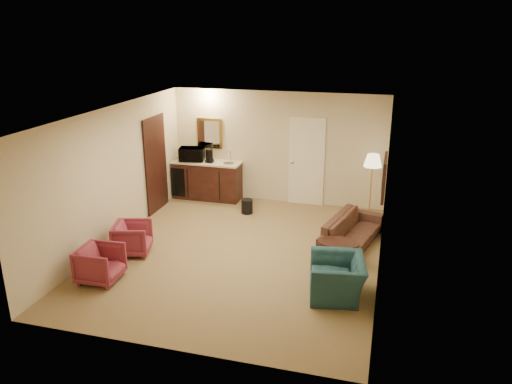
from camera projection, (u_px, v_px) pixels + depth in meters
The scene contains 12 objects.
ground at pixel (240, 253), 9.24m from camera, with size 6.00×6.00×0.00m, color olive.
room_walls at pixel (246, 153), 9.42m from camera, with size 5.02×6.01×2.61m.
wetbar_cabinet at pixel (207, 180), 11.99m from camera, with size 1.64×0.58×0.92m, color #391A12.
sofa at pixel (352, 226), 9.52m from camera, with size 1.86×0.54×0.73m, color black.
teal_armchair at pixel (338, 271), 7.68m from camera, with size 0.94×0.61×0.82m, color #1A4243.
rose_chair_near at pixel (132, 237), 9.13m from camera, with size 0.64×0.60×0.66m, color maroon.
rose_chair_far at pixel (100, 262), 8.15m from camera, with size 0.64×0.60×0.66m, color maroon.
coffee_table at pixel (338, 253), 8.77m from camera, with size 0.74×0.50×0.42m, color black.
floor_lamp at pixel (371, 187), 10.65m from camera, with size 0.38×0.38×1.45m, color gold.
waste_bin at pixel (247, 206), 11.13m from camera, with size 0.26×0.26×0.32m, color black.
microwave at pixel (192, 153), 11.86m from camera, with size 0.58×0.32×0.39m, color black.
coffee_maker at pixel (209, 156), 11.74m from camera, with size 0.17×0.17×0.32m, color black.
Camera 1 is at (2.51, -8.01, 4.04)m, focal length 35.00 mm.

